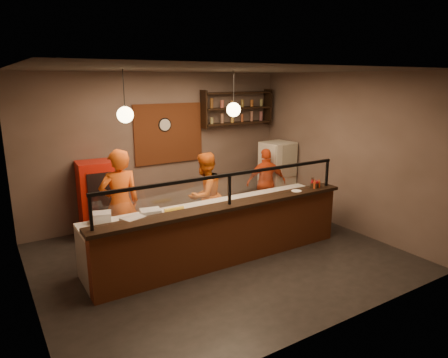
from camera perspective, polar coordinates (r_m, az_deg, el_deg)
floor at (r=7.19m, az=-0.56°, el=-11.07°), size 6.00×6.00×0.00m
ceiling at (r=6.52m, az=-0.63°, el=15.33°), size 6.00×6.00×0.00m
wall_back at (r=8.87m, az=-9.07°, el=4.44°), size 6.00×0.00×6.00m
wall_left at (r=5.76m, az=-27.00°, el=-2.14°), size 0.00×5.00×5.00m
wall_right at (r=8.60m, az=16.77°, el=3.71°), size 0.00×5.00×5.00m
wall_front at (r=4.79m, az=15.22°, el=-4.12°), size 6.00×0.00×6.00m
brick_patch at (r=8.87m, az=-7.87°, el=6.45°), size 1.60×0.04×1.30m
service_counter at (r=6.76m, az=0.77°, el=-8.15°), size 4.60×0.25×1.00m
counter_ledge at (r=6.58m, az=0.78°, el=-3.87°), size 4.70×0.37×0.06m
worktop_cabinet at (r=7.18m, az=-1.41°, el=-7.42°), size 4.60×0.75×0.85m
worktop at (r=7.03m, az=-1.43°, el=-4.01°), size 4.60×0.75×0.05m
sneeze_guard at (r=6.48m, az=0.79°, el=-1.01°), size 4.50×0.05×0.52m
wall_shelving at (r=9.52m, az=1.92°, el=10.10°), size 1.84×0.28×0.85m
wall_clock at (r=8.80m, az=-8.49°, el=7.68°), size 0.30×0.04×0.30m
pendant_left at (r=6.08m, az=-13.93°, el=8.91°), size 0.24×0.24×0.77m
pendant_right at (r=6.92m, az=1.38°, el=9.89°), size 0.24×0.24×0.77m
cook_left at (r=7.15m, az=-14.63°, el=-3.44°), size 0.70×0.46×1.92m
cook_mid at (r=7.81m, az=-2.74°, el=-2.36°), size 0.99×0.88×1.70m
cook_right at (r=9.08m, az=6.05°, el=-0.53°), size 0.99×0.67×1.56m
fridge at (r=9.63m, az=7.57°, el=0.46°), size 0.73×0.69×1.62m
red_cooler at (r=8.26m, az=-17.73°, el=-2.78°), size 0.69×0.64×1.52m
pizza_dough at (r=7.00m, az=0.29°, el=-3.81°), size 0.50×0.50×0.01m
prep_tub_a at (r=6.45m, az=-10.46°, el=-4.96°), size 0.35×0.30×0.16m
prep_tub_b at (r=6.50m, az=-17.17°, el=-5.25°), size 0.36×0.32×0.15m
prep_tub_c at (r=6.15m, az=-12.84°, el=-6.04°), size 0.39×0.34×0.16m
rolling_pin at (r=6.80m, az=-7.13°, el=-4.28°), size 0.34×0.08×0.06m
condiment_caddy at (r=7.75m, az=12.92°, el=-0.88°), size 0.20×0.18×0.09m
pepper_mill at (r=7.75m, az=12.48°, el=-0.46°), size 0.04×0.04×0.19m
small_plate at (r=7.44m, az=10.31°, el=-1.69°), size 0.25×0.25×0.01m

